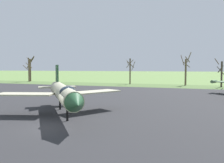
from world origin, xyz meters
name	(u,v)px	position (x,y,z in m)	size (l,w,h in m)	color
ground_plane	(55,128)	(0.00, 0.00, 0.00)	(600.00, 600.00, 0.00)	#607F42
asphalt_apron	(116,102)	(0.00, 14.55, 0.03)	(106.23, 48.50, 0.05)	#28282B
grass_verge_strip	(154,86)	(0.00, 44.80, 0.03)	(166.23, 12.00, 0.06)	#4E6936
jet_fighter_rear_center	(63,93)	(-1.86, 4.25, 2.22)	(11.91, 13.35, 4.96)	#B7B293
bare_tree_far_left	(30,69)	(-42.81, 49.95, 4.38)	(2.31, 1.98, 8.74)	brown
bare_tree_left_of_center	(29,69)	(-41.91, 47.93, 4.22)	(3.08, 1.83, 8.11)	brown
bare_tree_center	(130,70)	(-7.36, 48.13, 4.03)	(2.83, 2.87, 7.24)	brown
bare_tree_right_of_center	(186,70)	(7.50, 48.33, 4.15)	(2.77, 2.76, 8.67)	brown
bare_tree_far_right	(222,71)	(15.71, 45.39, 3.77)	(2.98, 2.75, 7.32)	#42382D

